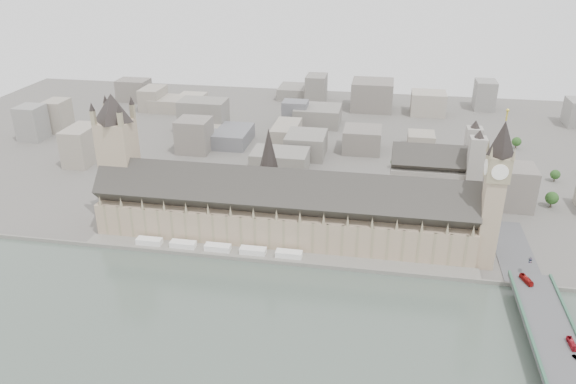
% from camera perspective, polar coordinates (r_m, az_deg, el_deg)
% --- Properties ---
extents(ground, '(900.00, 900.00, 0.00)m').
position_cam_1_polar(ground, '(390.84, -1.18, -6.16)').
color(ground, '#595651').
rests_on(ground, ground).
extents(embankment_wall, '(600.00, 1.50, 3.00)m').
position_cam_1_polar(embankment_wall, '(377.50, -1.62, -7.11)').
color(embankment_wall, slate).
rests_on(embankment_wall, ground).
extents(river_terrace, '(270.00, 15.00, 2.00)m').
position_cam_1_polar(river_terrace, '(384.02, -1.40, -6.60)').
color(river_terrace, slate).
rests_on(river_terrace, ground).
extents(terrace_tents, '(118.00, 7.00, 4.00)m').
position_cam_1_polar(terrace_tents, '(391.85, -7.16, -5.60)').
color(terrace_tents, white).
rests_on(terrace_tents, river_terrace).
extents(palace_of_westminster, '(265.00, 40.73, 55.44)m').
position_cam_1_polar(palace_of_westminster, '(396.94, -0.65, -1.91)').
color(palace_of_westminster, tan).
rests_on(palace_of_westminster, ground).
extents(elizabeth_tower, '(17.00, 17.00, 107.50)m').
position_cam_1_polar(elizabeth_tower, '(372.69, 20.30, 0.63)').
color(elizabeth_tower, tan).
rests_on(elizabeth_tower, ground).
extents(victoria_tower, '(30.00, 30.00, 100.00)m').
position_cam_1_polar(victoria_tower, '(427.43, -16.84, 3.73)').
color(victoria_tower, tan).
rests_on(victoria_tower, ground).
extents(central_tower, '(13.00, 13.00, 48.00)m').
position_cam_1_polar(central_tower, '(390.13, -1.95, 3.25)').
color(central_tower, gray).
rests_on(central_tower, ground).
extents(westminster_bridge, '(25.00, 325.00, 10.25)m').
position_cam_1_polar(westminster_bridge, '(324.67, 25.76, -15.16)').
color(westminster_bridge, '#474749').
rests_on(westminster_bridge, ground).
extents(westminster_abbey, '(68.00, 36.00, 64.00)m').
position_cam_1_polar(westminster_abbey, '(460.93, 14.82, 1.45)').
color(westminster_abbey, gray).
rests_on(westminster_abbey, ground).
extents(city_skyline_inland, '(720.00, 360.00, 38.00)m').
position_cam_1_polar(city_skyline_inland, '(605.71, 3.33, 7.18)').
color(city_skyline_inland, gray).
rests_on(city_skyline_inland, ground).
extents(park_trees, '(110.00, 30.00, 15.00)m').
position_cam_1_polar(park_trees, '(440.86, -0.95, -1.28)').
color(park_trees, '#184017').
rests_on(park_trees, ground).
extents(red_bus_north, '(6.54, 11.86, 3.24)m').
position_cam_1_polar(red_bus_north, '(369.49, 23.05, -8.20)').
color(red_bus_north, '#9D1412').
rests_on(red_bus_north, westminster_bridge).
extents(red_bus_south, '(2.96, 10.32, 2.84)m').
position_cam_1_polar(red_bus_south, '(327.62, 26.87, -13.57)').
color(red_bus_south, maroon).
rests_on(red_bus_south, westminster_bridge).
extents(car_silver, '(2.82, 4.04, 1.26)m').
position_cam_1_polar(car_silver, '(320.72, 27.19, -14.72)').
color(car_silver, gray).
rests_on(car_silver, westminster_bridge).
extents(car_approach, '(3.40, 5.72, 1.55)m').
position_cam_1_polar(car_approach, '(392.87, 23.41, -6.38)').
color(car_approach, gray).
rests_on(car_approach, westminster_bridge).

